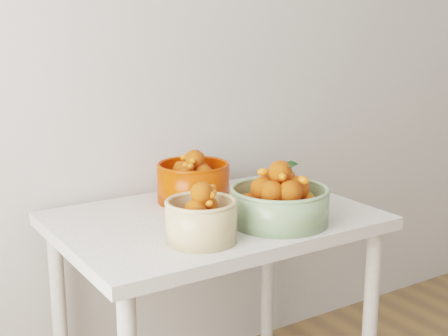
{
  "coord_description": "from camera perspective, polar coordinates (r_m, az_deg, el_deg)",
  "views": [
    {
      "loc": [
        -1.3,
        -0.05,
        1.37
      ],
      "look_at": [
        -0.29,
        1.54,
        0.92
      ],
      "focal_mm": 50.0,
      "sensor_mm": 36.0,
      "label": 1
    }
  ],
  "objects": [
    {
      "name": "bowl_orange",
      "position": [
        2.17,
        -2.8,
        -1.2
      ],
      "size": [
        0.3,
        0.3,
        0.18
      ],
      "rotation": [
        0.0,
        0.0,
        0.22
      ],
      "color": "red",
      "rests_on": "table"
    },
    {
      "name": "table",
      "position": [
        2.06,
        -0.92,
        -6.84
      ],
      "size": [
        1.0,
        0.7,
        0.75
      ],
      "color": "silver",
      "rests_on": "ground"
    },
    {
      "name": "bowl_green",
      "position": [
        1.94,
        5.07,
        -3.09
      ],
      "size": [
        0.36,
        0.36,
        0.2
      ],
      "rotation": [
        0.0,
        0.0,
        -0.17
      ],
      "color": "#7EA171",
      "rests_on": "table"
    },
    {
      "name": "bowl_cream",
      "position": [
        1.78,
        -2.1,
        -4.68
      ],
      "size": [
        0.25,
        0.25,
        0.18
      ],
      "rotation": [
        0.0,
        0.0,
        -0.23
      ],
      "color": "tan",
      "rests_on": "table"
    }
  ]
}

